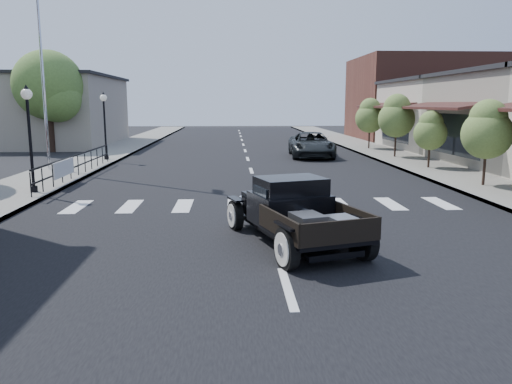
{
  "coord_description": "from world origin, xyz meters",
  "views": [
    {
      "loc": [
        -0.93,
        -10.95,
        3.08
      ],
      "look_at": [
        -0.34,
        0.8,
        1.0
      ],
      "focal_mm": 35.0,
      "sensor_mm": 36.0,
      "label": 1
    }
  ],
  "objects": [
    {
      "name": "ground",
      "position": [
        0.0,
        0.0,
        0.0
      ],
      "size": [
        120.0,
        120.0,
        0.0
      ],
      "primitive_type": "plane",
      "color": "black",
      "rests_on": "ground"
    },
    {
      "name": "road",
      "position": [
        0.0,
        15.0,
        0.01
      ],
      "size": [
        14.0,
        80.0,
        0.02
      ],
      "primitive_type": "cube",
      "color": "black",
      "rests_on": "ground"
    },
    {
      "name": "road_markings",
      "position": [
        0.0,
        10.0,
        0.0
      ],
      "size": [
        12.0,
        60.0,
        0.06
      ],
      "primitive_type": null,
      "color": "silver",
      "rests_on": "ground"
    },
    {
      "name": "sidewalk_left",
      "position": [
        -8.5,
        15.0,
        0.07
      ],
      "size": [
        3.0,
        80.0,
        0.15
      ],
      "primitive_type": "cube",
      "color": "gray",
      "rests_on": "ground"
    },
    {
      "name": "sidewalk_right",
      "position": [
        8.5,
        15.0,
        0.07
      ],
      "size": [
        3.0,
        80.0,
        0.15
      ],
      "primitive_type": "cube",
      "color": "gray",
      "rests_on": "ground"
    },
    {
      "name": "low_building_left",
      "position": [
        -15.0,
        28.0,
        2.5
      ],
      "size": [
        10.0,
        12.0,
        5.0
      ],
      "primitive_type": "cube",
      "color": "#A19787",
      "rests_on": "ground"
    },
    {
      "name": "storefront_far",
      "position": [
        15.0,
        22.0,
        2.25
      ],
      "size": [
        10.0,
        9.0,
        4.5
      ],
      "primitive_type": "cube",
      "color": "beige",
      "rests_on": "ground"
    },
    {
      "name": "far_building_right",
      "position": [
        15.5,
        32.0,
        3.5
      ],
      "size": [
        11.0,
        10.0,
        7.0
      ],
      "primitive_type": "cube",
      "color": "brown",
      "rests_on": "ground"
    },
    {
      "name": "railing",
      "position": [
        -7.3,
        10.0,
        0.65
      ],
      "size": [
        0.08,
        10.0,
        1.0
      ],
      "primitive_type": null,
      "color": "black",
      "rests_on": "sidewalk_left"
    },
    {
      "name": "banner",
      "position": [
        -7.22,
        8.0,
        0.45
      ],
      "size": [
        0.04,
        2.2,
        0.6
      ],
      "primitive_type": null,
      "color": "silver",
      "rests_on": "sidewalk_left"
    },
    {
      "name": "lamp_post_b",
      "position": [
        -7.6,
        6.0,
        1.92
      ],
      "size": [
        0.36,
        0.36,
        3.55
      ],
      "primitive_type": null,
      "color": "black",
      "rests_on": "sidewalk_left"
    },
    {
      "name": "lamp_post_c",
      "position": [
        -7.6,
        16.0,
        1.92
      ],
      "size": [
        0.36,
        0.36,
        3.55
      ],
      "primitive_type": null,
      "color": "black",
      "rests_on": "sidewalk_left"
    },
    {
      "name": "flagpole",
      "position": [
        -9.2,
        12.0,
        6.39
      ],
      "size": [
        0.12,
        0.12,
        12.48
      ],
      "primitive_type": "cylinder",
      "color": "silver",
      "rests_on": "sidewalk_left"
    },
    {
      "name": "big_tree_far",
      "position": [
        -12.5,
        22.0,
        3.23
      ],
      "size": [
        4.39,
        4.39,
        6.45
      ],
      "primitive_type": null,
      "color": "#4D6E2F",
      "rests_on": "ground"
    },
    {
      "name": "small_tree_b",
      "position": [
        8.3,
        6.66,
        1.64
      ],
      "size": [
        1.79,
        1.79,
        2.99
      ],
      "primitive_type": null,
      "color": "#587133",
      "rests_on": "sidewalk_right"
    },
    {
      "name": "small_tree_c",
      "position": [
        8.3,
        11.82,
        1.41
      ],
      "size": [
        1.52,
        1.52,
        2.53
      ],
      "primitive_type": null,
      "color": "#587133",
      "rests_on": "sidewalk_right"
    },
    {
      "name": "small_tree_d",
      "position": [
        8.3,
        16.68,
        1.83
      ],
      "size": [
        2.02,
        2.02,
        3.36
      ],
      "primitive_type": null,
      "color": "#587133",
      "rests_on": "sidewalk_right"
    },
    {
      "name": "small_tree_e",
      "position": [
        8.3,
        22.06,
        1.75
      ],
      "size": [
        1.91,
        1.91,
        3.19
      ],
      "primitive_type": null,
      "color": "#587133",
      "rests_on": "sidewalk_right"
    },
    {
      "name": "hotrod_pickup",
      "position": [
        0.44,
        -0.31,
        0.76
      ],
      "size": [
        3.27,
        4.8,
        1.52
      ],
      "primitive_type": null,
      "rotation": [
        0.0,
        0.0,
        0.31
      ],
      "color": "black",
      "rests_on": "ground"
    },
    {
      "name": "second_car",
      "position": [
        3.74,
        17.91,
        0.72
      ],
      "size": [
        2.66,
        5.3,
        1.44
      ],
      "primitive_type": "imported",
      "rotation": [
        0.0,
        0.0,
        -0.05
      ],
      "color": "black",
      "rests_on": "ground"
    }
  ]
}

